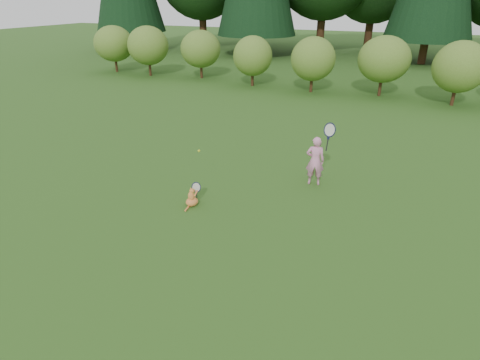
% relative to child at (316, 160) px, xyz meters
% --- Properties ---
extents(ground, '(100.00, 100.00, 0.00)m').
position_rel_child_xyz_m(ground, '(-1.33, -2.70, -0.63)').
color(ground, '#295417').
rests_on(ground, ground).
extents(shrub_row, '(28.00, 3.00, 2.80)m').
position_rel_child_xyz_m(shrub_row, '(-1.33, 10.30, 0.77)').
color(shrub_row, '#526D21').
rests_on(shrub_row, ground).
extents(child, '(0.70, 0.45, 1.79)m').
position_rel_child_xyz_m(child, '(0.00, 0.00, 0.00)').
color(child, pink).
rests_on(child, ground).
extents(cat, '(0.37, 0.60, 0.57)m').
position_rel_child_xyz_m(cat, '(-2.17, -2.11, -0.41)').
color(cat, orange).
rests_on(cat, ground).
extents(tennis_ball, '(0.06, 0.06, 0.06)m').
position_rel_child_xyz_m(tennis_ball, '(-2.57, -1.00, 0.19)').
color(tennis_ball, yellow).
rests_on(tennis_ball, ground).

